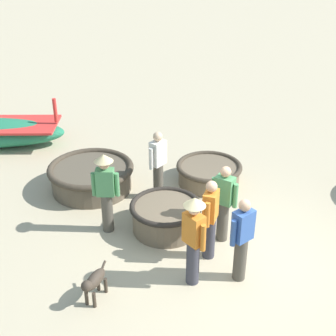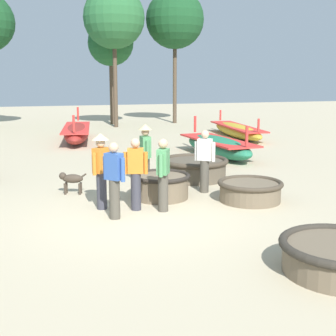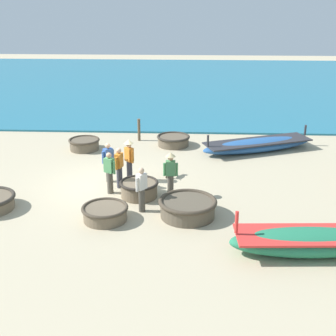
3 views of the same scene
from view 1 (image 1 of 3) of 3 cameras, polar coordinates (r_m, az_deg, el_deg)
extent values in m
plane|color=#BCAD8C|center=(8.66, 7.75, -11.24)|extent=(80.00, 80.00, 0.00)
cylinder|color=brown|center=(9.23, -0.28, -6.08)|extent=(1.31, 1.31, 0.54)
torus|color=#28231E|center=(9.09, -0.29, -4.67)|extent=(1.41, 1.41, 0.10)
cylinder|color=brown|center=(10.89, 5.00, -0.81)|extent=(1.41, 1.41, 0.43)
torus|color=#42382B|center=(10.79, 5.04, 0.19)|extent=(1.52, 1.52, 0.11)
cylinder|color=brown|center=(10.73, -9.31, -1.27)|extent=(1.79, 1.79, 0.53)
torus|color=#42382B|center=(10.60, -9.42, -0.02)|extent=(1.94, 1.94, 0.14)
cylinder|color=red|center=(12.78, -13.59, 6.84)|extent=(0.10, 0.10, 0.65)
cylinder|color=#4C473D|center=(8.95, 6.67, -6.44)|extent=(0.22, 0.22, 0.82)
cube|color=#4C8E56|center=(8.58, 6.91, -2.69)|extent=(0.36, 0.40, 0.54)
sphere|color=tan|center=(8.40, 7.06, -0.46)|extent=(0.20, 0.20, 0.20)
cylinder|color=#4C8E56|center=(8.69, 5.59, -2.59)|extent=(0.09, 0.09, 0.48)
cylinder|color=#4C8E56|center=(8.53, 8.22, -3.38)|extent=(0.09, 0.09, 0.48)
cylinder|color=#4C473D|center=(8.09, 8.78, -10.87)|extent=(0.22, 0.22, 0.82)
cube|color=#33569E|center=(7.68, 9.14, -6.92)|extent=(0.39, 0.40, 0.54)
sphere|color=tan|center=(7.47, 9.36, -4.52)|extent=(0.20, 0.20, 0.20)
cylinder|color=#33569E|center=(7.85, 10.21, -6.61)|extent=(0.09, 0.09, 0.48)
cylinder|color=#33569E|center=(7.57, 7.97, -7.85)|extent=(0.09, 0.09, 0.48)
cylinder|color=#4C473D|center=(10.19, -1.19, -1.59)|extent=(0.22, 0.22, 0.82)
cube|color=silver|center=(9.88, -1.23, 1.85)|extent=(0.40, 0.38, 0.54)
sphere|color=#DBB28E|center=(9.72, -1.26, 3.86)|extent=(0.20, 0.20, 0.20)
cylinder|color=silver|center=(10.05, -0.42, 2.02)|extent=(0.09, 0.09, 0.48)
cylinder|color=silver|center=(9.75, -2.07, 1.14)|extent=(0.09, 0.09, 0.48)
cylinder|color=#4C473D|center=(9.21, -7.40, -5.40)|extent=(0.22, 0.22, 0.82)
cube|color=#4C8E56|center=(8.85, -7.66, -1.72)|extent=(0.23, 0.34, 0.54)
sphere|color=tan|center=(8.67, -7.82, 0.46)|extent=(0.20, 0.20, 0.20)
cylinder|color=#4C8E56|center=(8.92, -9.04, -1.97)|extent=(0.09, 0.09, 0.48)
cylinder|color=#4C8E56|center=(8.85, -6.23, -2.02)|extent=(0.09, 0.09, 0.48)
cone|color=#D1BC84|center=(8.61, -7.87, 1.23)|extent=(0.36, 0.36, 0.14)
cylinder|color=#383842|center=(8.49, 5.03, -8.46)|extent=(0.22, 0.22, 0.82)
cube|color=orange|center=(8.11, 5.22, -4.59)|extent=(0.39, 0.31, 0.54)
sphere|color=tan|center=(7.91, 5.34, -2.27)|extent=(0.20, 0.20, 0.20)
cylinder|color=orange|center=(7.96, 4.82, -5.70)|extent=(0.09, 0.09, 0.48)
cylinder|color=orange|center=(8.32, 5.58, -4.10)|extent=(0.09, 0.09, 0.48)
cylinder|color=#383842|center=(7.93, 3.03, -11.42)|extent=(0.22, 0.22, 0.82)
cube|color=orange|center=(7.52, 3.16, -7.42)|extent=(0.40, 0.39, 0.54)
sphere|color=#DBB28E|center=(7.31, 3.24, -4.98)|extent=(0.20, 0.20, 0.20)
cylinder|color=orange|center=(7.42, 4.30, -8.48)|extent=(0.09, 0.09, 0.48)
cylinder|color=orange|center=(7.68, 2.05, -6.99)|extent=(0.09, 0.09, 0.48)
cone|color=#D1BC84|center=(7.24, 3.27, -4.12)|extent=(0.36, 0.36, 0.14)
ellipsoid|color=#3D3328|center=(7.72, -8.87, -13.27)|extent=(0.56, 0.37, 0.22)
sphere|color=#3D3328|center=(7.53, -9.89, -14.01)|extent=(0.18, 0.18, 0.18)
cylinder|color=#3D3328|center=(7.84, -7.96, -11.87)|extent=(0.20, 0.11, 0.16)
cylinder|color=#3D3328|center=(7.75, -8.98, -15.61)|extent=(0.06, 0.06, 0.28)
cylinder|color=#3D3328|center=(7.81, -9.89, -15.30)|extent=(0.06, 0.06, 0.28)
cylinder|color=#3D3328|center=(7.97, -7.61, -13.99)|extent=(0.06, 0.06, 0.28)
cylinder|color=#3D3328|center=(8.03, -8.50, -13.70)|extent=(0.06, 0.06, 0.28)
camera|label=2|loc=(11.33, 64.79, -1.90)|focal=50.00mm
camera|label=3|loc=(23.21, -3.16, 31.63)|focal=50.00mm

